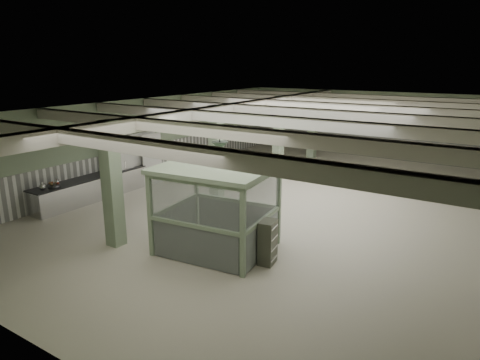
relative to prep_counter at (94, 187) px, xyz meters
The scene contains 30 objects.
floor 7.42m from the prep_counter, 27.91° to the left, with size 20.00×20.00×0.00m, color beige.
ceiling 8.04m from the prep_counter, 27.91° to the left, with size 14.00×20.00×0.02m, color silver.
wall_back 15.03m from the prep_counter, 64.09° to the left, with size 14.00×0.02×3.60m, color #96AE8B.
wall_front 9.34m from the prep_counter, 44.98° to the right, with size 14.00×0.02×3.60m, color #96AE8B.
wall_left 3.74m from the prep_counter, 97.56° to the left, with size 0.02×20.00×3.60m, color #96AE8B.
wainscot_left 3.50m from the prep_counter, 97.16° to the left, with size 0.05×19.90×1.50m, color white.
wainscot_back 14.95m from the prep_counter, 64.05° to the left, with size 13.90×0.05×1.50m, color white.
girder 6.07m from the prep_counter, 40.62° to the left, with size 0.45×19.90×0.40m, color beige.
beam_a 8.23m from the prep_counter, 31.68° to the right, with size 13.90×0.35×0.32m, color beige.
beam_b 7.34m from the prep_counter, 13.21° to the right, with size 13.90×0.35×0.32m, color beige.
beam_c 7.24m from the prep_counter, ahead, with size 13.90×0.35×0.32m, color beige.
beam_d 7.97m from the prep_counter, 27.91° to the left, with size 13.90×0.35×0.32m, color beige.
beam_e 9.33m from the prep_counter, 42.37° to the left, with size 13.90×0.35×0.32m, color beige.
beam_f 11.10m from the prep_counter, 52.31° to the left, with size 13.90×0.35×0.32m, color beige.
beam_g 13.11m from the prep_counter, 59.19° to the left, with size 13.90×0.35×0.32m, color beige.
column_a 4.95m from the prep_counter, 32.11° to the right, with size 0.42×0.42×3.60m, color #8EA585.
column_b 4.92m from the prep_counter, 31.38° to the left, with size 0.42×0.42×3.60m, color #8EA585.
column_c 8.59m from the prep_counter, 61.58° to the left, with size 0.42×0.42×3.60m, color #8EA585.
column_d 12.23m from the prep_counter, 70.59° to the left, with size 0.42×0.42×3.60m, color #8EA585.
pendant_front 7.66m from the prep_counter, 12.30° to the right, with size 0.44×0.44×0.22m, color #29362B.
pendant_mid 8.48m from the prep_counter, 29.39° to the left, with size 0.44×0.44×0.22m, color #29362B.
pendant_back 11.69m from the prep_counter, 51.86° to the left, with size 0.44×0.44×0.22m, color #29362B.
prep_counter is the anchor object (origin of this frame).
pitcher_near 1.60m from the prep_counter, 93.06° to the right, with size 0.17×0.20×0.25m, color #B9B8BD, non-canonical shape.
pitcher_far 2.27m from the prep_counter, 86.96° to the right, with size 0.21×0.24×0.31m, color #B9B8BD, non-canonical shape.
veg_colander 1.81m from the prep_counter, 87.28° to the right, with size 0.43×0.43×0.20m, color #434449, non-canonical shape.
orange_bowl 1.60m from the prep_counter, 86.63° to the left, with size 0.26×0.26×0.09m, color #B2B2B7.
walkin_cooler 2.10m from the prep_counter, 92.43° to the left, with size 0.90×2.54×2.33m.
guard_booth 6.90m from the prep_counter, 10.33° to the right, with size 3.25×2.84×2.42m.
filing_cabinet 8.40m from the prep_counter, ahead, with size 0.38×0.54×1.18m, color #535648.
Camera 1 is at (6.70, -13.73, 5.09)m, focal length 32.00 mm.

